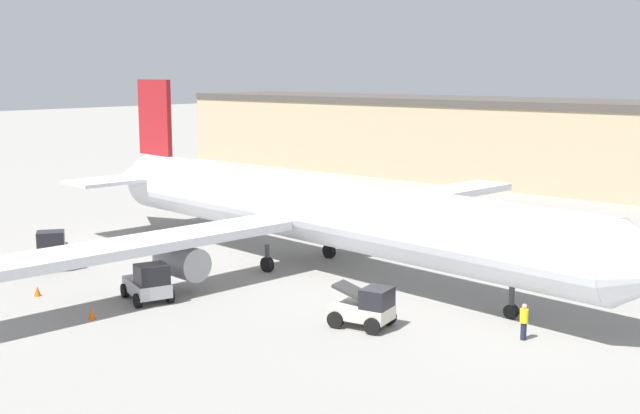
{
  "coord_description": "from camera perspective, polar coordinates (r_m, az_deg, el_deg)",
  "views": [
    {
      "loc": [
        30.74,
        -35.31,
        11.78
      ],
      "look_at": [
        0.0,
        0.0,
        3.84
      ],
      "focal_mm": 45.0,
      "sensor_mm": 36.0,
      "label": 1
    }
  ],
  "objects": [
    {
      "name": "ground_plane",
      "position": [
        48.28,
        0.0,
        -4.49
      ],
      "size": [
        400.0,
        400.0,
        0.0
      ],
      "primitive_type": "plane",
      "color": "gray"
    },
    {
      "name": "safety_cone_near",
      "position": [
        40.34,
        -15.92,
        -7.32
      ],
      "size": [
        0.36,
        0.36,
        0.55
      ],
      "color": "#EF590F",
      "rests_on": "ground_plane"
    },
    {
      "name": "safety_cone_far",
      "position": [
        45.28,
        -19.45,
        -5.65
      ],
      "size": [
        0.36,
        0.36,
        0.55
      ],
      "color": "#EF590F",
      "rests_on": "ground_plane"
    },
    {
      "name": "ground_crew_worker",
      "position": [
        36.93,
        14.3,
        -7.84
      ],
      "size": [
        0.36,
        0.36,
        1.65
      ],
      "rotation": [
        0.0,
        0.0,
        2.36
      ],
      "color": "#1E2338",
      "rests_on": "ground_plane"
    },
    {
      "name": "belt_loader_truck",
      "position": [
        37.56,
        3.29,
        -7.14
      ],
      "size": [
        3.02,
        2.4,
        1.98
      ],
      "rotation": [
        0.0,
        0.0,
        0.19
      ],
      "color": "beige",
      "rests_on": "ground_plane"
    },
    {
      "name": "airplane",
      "position": [
        48.21,
        -0.78,
        -0.16
      ],
      "size": [
        44.7,
        41.86,
        11.19
      ],
      "rotation": [
        0.0,
        0.0,
        -0.09
      ],
      "color": "silver",
      "rests_on": "ground_plane"
    },
    {
      "name": "terminal_building",
      "position": [
        87.9,
        14.64,
        4.53
      ],
      "size": [
        90.43,
        14.53,
        8.87
      ],
      "color": "tan",
      "rests_on": "ground_plane"
    },
    {
      "name": "pushback_tug",
      "position": [
        51.09,
        -18.53,
        -2.95
      ],
      "size": [
        3.47,
        3.25,
        2.38
      ],
      "rotation": [
        0.0,
        0.0,
        -0.59
      ],
      "color": "#2D2D33",
      "rests_on": "ground_plane"
    },
    {
      "name": "baggage_tug",
      "position": [
        42.54,
        -12.1,
        -5.32
      ],
      "size": [
        3.48,
        2.8,
        2.08
      ],
      "rotation": [
        0.0,
        0.0,
        -0.32
      ],
      "color": "#B2B2B7",
      "rests_on": "ground_plane"
    }
  ]
}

